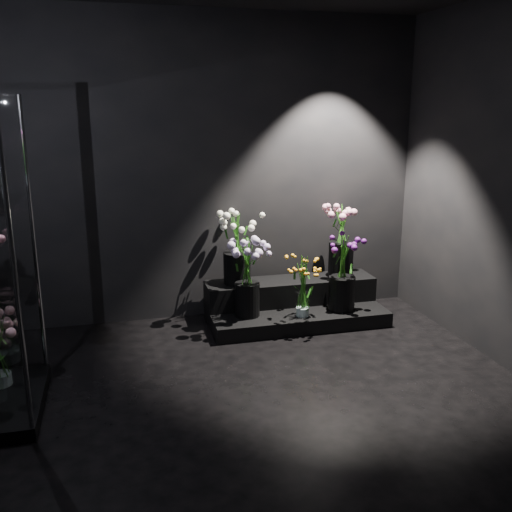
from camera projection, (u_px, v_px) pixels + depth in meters
name	position (u px, v px, depth m)	size (l,w,h in m)	color
floor	(266.00, 418.00, 3.72)	(4.00, 4.00, 0.00)	black
wall_back	(210.00, 170.00, 5.24)	(4.00, 4.00, 0.00)	black
wall_front	(468.00, 333.00, 1.49)	(4.00, 4.00, 0.00)	black
display_riser	(293.00, 304.00, 5.43)	(1.63, 0.73, 0.36)	black
bouquet_orange_bells	(303.00, 285.00, 5.08)	(0.33, 0.33, 0.56)	white
bouquet_lilac	(247.00, 272.00, 5.06)	(0.38, 0.38, 0.72)	black
bouquet_purple	(342.00, 271.00, 5.22)	(0.32, 0.32, 0.69)	black
bouquet_cream_roses	(237.00, 242.00, 5.25)	(0.43, 0.43, 0.68)	black
bouquet_pink_roses	(342.00, 235.00, 5.45)	(0.38, 0.38, 0.71)	black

